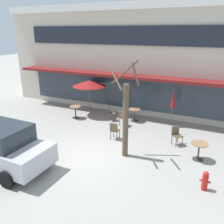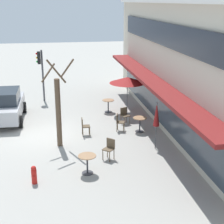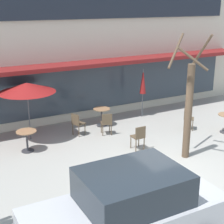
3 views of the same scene
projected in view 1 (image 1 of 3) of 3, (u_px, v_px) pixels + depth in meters
The scene contains 14 objects.
ground_plane at pixel (87, 155), 10.31m from camera, with size 80.00×80.00×0.00m, color #9E9B93.
building_facade at pixel (155, 56), 17.72m from camera, with size 19.45×9.10×6.77m.
cafe_table_near_wall at pixel (75, 110), 14.58m from camera, with size 0.70×0.70×0.76m.
cafe_table_streetside at pixel (199, 149), 9.81m from camera, with size 0.70×0.70×0.76m.
cafe_table_by_tree at pixel (134, 113), 14.08m from camera, with size 0.70×0.70×0.76m.
patio_umbrella_green_folded at pixel (173, 98), 13.00m from camera, with size 0.28×0.28×2.20m.
patio_umbrella_cream_folded at pixel (89, 83), 14.83m from camera, with size 2.10×2.10×2.20m.
cafe_chair_0 at pixel (115, 130), 11.66m from camera, with size 0.40×0.40×0.89m.
cafe_chair_1 at pixel (111, 112), 14.18m from camera, with size 0.52×0.52×0.89m.
cafe_chair_2 at pixel (176, 134), 11.17m from camera, with size 0.57×0.57×0.89m.
cafe_chair_3 at pixel (123, 117), 13.34m from camera, with size 0.50×0.50×0.89m.
parked_sedan at pixel (1, 146), 9.23m from camera, with size 4.22×2.05×1.76m.
street_tree at pixel (126, 116), 9.75m from camera, with size 1.20×1.47×4.09m.
fire_hydrant at pixel (205, 181), 7.98m from camera, with size 0.36×0.20×0.71m.
Camera 1 is at (4.91, -7.78, 5.14)m, focal length 38.00 mm.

